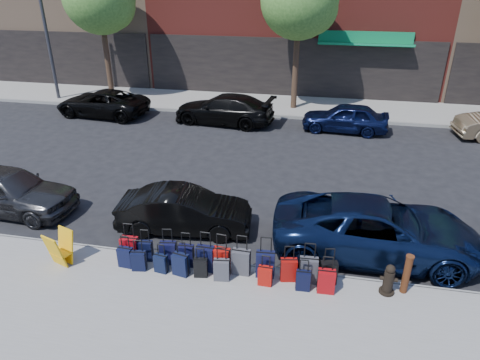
% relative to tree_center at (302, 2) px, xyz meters
% --- Properties ---
extents(ground, '(120.00, 120.00, 0.00)m').
position_rel_tree_center_xyz_m(ground, '(-0.64, -9.50, -5.41)').
color(ground, black).
rests_on(ground, ground).
extents(sidewalk_near, '(60.00, 4.00, 0.15)m').
position_rel_tree_center_xyz_m(sidewalk_near, '(-0.64, -16.00, -5.34)').
color(sidewalk_near, gray).
rests_on(sidewalk_near, ground).
extents(sidewalk_far, '(60.00, 4.00, 0.15)m').
position_rel_tree_center_xyz_m(sidewalk_far, '(-0.64, 0.50, -5.34)').
color(sidewalk_far, gray).
rests_on(sidewalk_far, ground).
extents(curb_near, '(60.00, 0.08, 0.15)m').
position_rel_tree_center_xyz_m(curb_near, '(-0.64, -13.98, -5.34)').
color(curb_near, gray).
rests_on(curb_near, ground).
extents(curb_far, '(60.00, 0.08, 0.15)m').
position_rel_tree_center_xyz_m(curb_far, '(-0.64, -1.52, -5.34)').
color(curb_far, gray).
rests_on(curb_far, ground).
extents(tree_center, '(3.80, 3.80, 7.27)m').
position_rel_tree_center_xyz_m(tree_center, '(0.00, 0.00, 0.00)').
color(tree_center, black).
rests_on(tree_center, sidewalk_far).
extents(streetlight, '(2.59, 0.18, 8.00)m').
position_rel_tree_center_xyz_m(streetlight, '(-13.44, -0.70, -0.75)').
color(streetlight, '#333338').
rests_on(streetlight, sidewalk_far).
extents(suitcase_front_0, '(0.44, 0.25, 1.02)m').
position_rel_tree_center_xyz_m(suitcase_front_0, '(-3.09, -14.31, -4.94)').
color(suitcase_front_0, maroon).
rests_on(suitcase_front_0, sidewalk_near).
extents(suitcase_front_1, '(0.37, 0.23, 0.86)m').
position_rel_tree_center_xyz_m(suitcase_front_1, '(-2.70, -14.25, -4.99)').
color(suitcase_front_1, black).
rests_on(suitcase_front_1, sidewalk_near).
extents(suitcase_front_2, '(0.43, 0.28, 0.97)m').
position_rel_tree_center_xyz_m(suitcase_front_2, '(-2.09, -14.28, -4.96)').
color(suitcase_front_2, black).
rests_on(suitcase_front_2, sidewalk_near).
extents(suitcase_front_3, '(0.38, 0.22, 0.91)m').
position_rel_tree_center_xyz_m(suitcase_front_3, '(-1.62, -14.27, -4.98)').
color(suitcase_front_3, black).
rests_on(suitcase_front_3, sidewalk_near).
extents(suitcase_front_4, '(0.44, 0.25, 1.04)m').
position_rel_tree_center_xyz_m(suitcase_front_4, '(-1.11, -14.35, -4.94)').
color(suitcase_front_4, black).
rests_on(suitcase_front_4, sidewalk_near).
extents(suitcase_front_5, '(0.45, 0.28, 1.03)m').
position_rel_tree_center_xyz_m(suitcase_front_5, '(-0.72, -14.34, -4.94)').
color(suitcase_front_5, '#990F09').
rests_on(suitcase_front_5, sidewalk_near).
extents(suitcase_front_6, '(0.44, 0.25, 1.04)m').
position_rel_tree_center_xyz_m(suitcase_front_6, '(-0.22, -14.32, -4.94)').
color(suitcase_front_6, '#3C3C41').
rests_on(suitcase_front_6, sidewalk_near).
extents(suitcase_front_7, '(0.46, 0.27, 1.06)m').
position_rel_tree_center_xyz_m(suitcase_front_7, '(0.36, -14.30, -4.93)').
color(suitcase_front_7, black).
rests_on(suitcase_front_7, sidewalk_near).
extents(suitcase_front_8, '(0.41, 0.28, 0.92)m').
position_rel_tree_center_xyz_m(suitcase_front_8, '(0.93, -14.35, -4.97)').
color(suitcase_front_8, maroon).
rests_on(suitcase_front_8, sidewalk_near).
extents(suitcase_front_9, '(0.44, 0.26, 1.03)m').
position_rel_tree_center_xyz_m(suitcase_front_9, '(1.38, -14.32, -4.94)').
color(suitcase_front_9, '#38383D').
rests_on(suitcase_front_9, sidewalk_near).
extents(suitcase_front_10, '(0.42, 0.28, 0.93)m').
position_rel_tree_center_xyz_m(suitcase_front_10, '(1.85, -14.28, -4.97)').
color(suitcase_front_10, black).
rests_on(suitcase_front_10, sidewalk_near).
extents(suitcase_back_0, '(0.37, 0.23, 0.85)m').
position_rel_tree_center_xyz_m(suitcase_back_0, '(-3.08, -14.60, -5.00)').
color(suitcase_back_0, black).
rests_on(suitcase_back_0, sidewalk_near).
extents(suitcase_back_1, '(0.37, 0.25, 0.82)m').
position_rel_tree_center_xyz_m(suitcase_back_1, '(-2.71, -14.67, -5.01)').
color(suitcase_back_1, black).
rests_on(suitcase_back_1, sidewalk_near).
extents(suitcase_back_2, '(0.34, 0.23, 0.76)m').
position_rel_tree_center_xyz_m(suitcase_back_2, '(-2.15, -14.64, -5.02)').
color(suitcase_back_2, black).
rests_on(suitcase_back_2, sidewalk_near).
extents(suitcase_back_3, '(0.42, 0.30, 0.91)m').
position_rel_tree_center_xyz_m(suitcase_back_3, '(-1.64, -14.64, -4.98)').
color(suitcase_back_3, black).
rests_on(suitcase_back_3, sidewalk_near).
extents(suitcase_back_4, '(0.34, 0.23, 0.77)m').
position_rel_tree_center_xyz_m(suitcase_back_4, '(-1.15, -14.61, -5.02)').
color(suitcase_back_4, black).
rests_on(suitcase_back_4, sidewalk_near).
extents(suitcase_back_5, '(0.39, 0.26, 0.87)m').
position_rel_tree_center_xyz_m(suitcase_back_5, '(-0.63, -14.64, -4.99)').
color(suitcase_back_5, '#404046').
rests_on(suitcase_back_5, sidewalk_near).
extents(suitcase_back_7, '(0.33, 0.20, 0.78)m').
position_rel_tree_center_xyz_m(suitcase_back_7, '(0.41, -14.62, -5.02)').
color(suitcase_back_7, '#A8110A').
rests_on(suitcase_back_7, sidewalk_near).
extents(suitcase_back_9, '(0.34, 0.20, 0.79)m').
position_rel_tree_center_xyz_m(suitcase_back_9, '(1.29, -14.62, -5.02)').
color(suitcase_back_9, black).
rests_on(suitcase_back_9, sidewalk_near).
extents(suitcase_back_10, '(0.40, 0.24, 0.93)m').
position_rel_tree_center_xyz_m(suitcase_back_10, '(1.80, -14.60, -4.97)').
color(suitcase_back_10, '#98090E').
rests_on(suitcase_back_10, sidewalk_near).
extents(fire_hydrant, '(0.39, 0.34, 0.76)m').
position_rel_tree_center_xyz_m(fire_hydrant, '(3.18, -14.37, -4.91)').
color(fire_hydrant, black).
rests_on(fire_hydrant, sidewalk_near).
extents(bollard, '(0.18, 0.18, 1.00)m').
position_rel_tree_center_xyz_m(bollard, '(3.56, -14.26, -4.75)').
color(bollard, '#38190C').
rests_on(bollard, sidewalk_near).
extents(display_rack, '(0.66, 0.69, 0.90)m').
position_rel_tree_center_xyz_m(display_rack, '(-4.69, -14.81, -4.82)').
color(display_rack, '#FAB50D').
rests_on(display_rack, sidewalk_near).
extents(car_near_0, '(4.31, 1.91, 1.44)m').
position_rel_tree_center_xyz_m(car_near_0, '(-7.89, -12.50, -4.69)').
color(car_near_0, '#333235').
rests_on(car_near_0, ground).
extents(car_near_1, '(3.90, 1.71, 1.25)m').
position_rel_tree_center_xyz_m(car_near_1, '(-2.22, -12.49, -4.79)').
color(car_near_1, black).
rests_on(car_near_1, ground).
extents(car_near_2, '(5.41, 2.55, 1.49)m').
position_rel_tree_center_xyz_m(car_near_2, '(3.05, -12.61, -4.67)').
color(car_near_2, '#0D1A3C').
rests_on(car_near_2, ground).
extents(car_far_0, '(4.94, 2.63, 1.32)m').
position_rel_tree_center_xyz_m(car_far_0, '(-9.74, -2.85, -4.75)').
color(car_far_0, black).
rests_on(car_far_0, ground).
extents(car_far_1, '(5.09, 2.54, 1.42)m').
position_rel_tree_center_xyz_m(car_far_1, '(-3.31, -2.86, -4.70)').
color(car_far_1, black).
rests_on(car_far_1, ground).
extents(car_far_2, '(4.00, 1.82, 1.33)m').
position_rel_tree_center_xyz_m(car_far_2, '(2.47, -2.94, -4.75)').
color(car_far_2, '#0C1438').
rests_on(car_far_2, ground).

